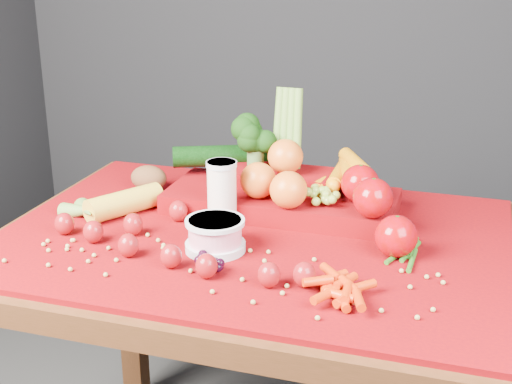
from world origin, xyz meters
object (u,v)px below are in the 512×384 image
(table, at_px, (253,279))
(milk_glass, at_px, (222,191))
(produce_mound, at_px, (293,186))
(yogurt_bowl, at_px, (215,234))

(table, height_order, milk_glass, milk_glass)
(milk_glass, bearing_deg, produce_mound, 42.91)
(table, relative_size, yogurt_bowl, 9.03)
(table, distance_m, yogurt_bowl, 0.18)
(milk_glass, distance_m, yogurt_bowl, 0.14)
(milk_glass, bearing_deg, table, -21.27)
(table, relative_size, milk_glass, 7.65)
(yogurt_bowl, height_order, produce_mound, produce_mound)
(table, bearing_deg, produce_mound, 72.55)
(yogurt_bowl, bearing_deg, table, 64.63)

